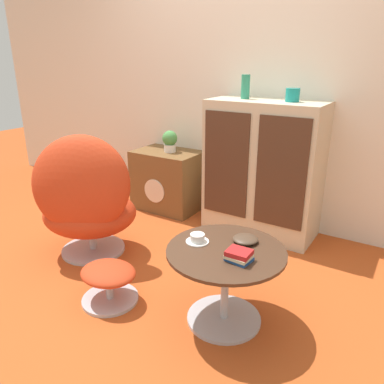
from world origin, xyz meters
TOP-DOWN VIEW (x-y plane):
  - ground_plane at (0.00, 0.00)m, footprint 12.00×12.00m
  - wall_back at (0.00, 1.40)m, footprint 6.40×0.06m
  - sideboard at (0.39, 1.15)m, footprint 0.93×0.46m
  - tv_console at (-0.60, 1.15)m, footprint 0.64×0.45m
  - egg_chair at (-0.54, 0.04)m, footprint 0.93×0.91m
  - ottoman at (-0.01, -0.31)m, footprint 0.36×0.35m
  - coffee_table at (0.69, -0.09)m, footprint 0.66×0.66m
  - vase_leftmost at (0.19, 1.15)m, footprint 0.07×0.07m
  - vase_inner_left at (0.58, 1.15)m, footprint 0.11×0.11m
  - potted_plant at (-0.57, 1.15)m, footprint 0.14×0.14m
  - teacup at (0.51, -0.09)m, footprint 0.13×0.13m
  - book_stack at (0.79, -0.15)m, footprint 0.13×0.12m
  - bowl at (0.74, 0.05)m, footprint 0.14×0.14m

SIDE VIEW (x-z plane):
  - ground_plane at x=0.00m, z-range 0.00..0.00m
  - ottoman at x=-0.01m, z-range 0.04..0.28m
  - tv_console at x=-0.60m, z-range 0.00..0.59m
  - coffee_table at x=0.69m, z-range 0.07..0.53m
  - egg_chair at x=-0.54m, z-range -0.03..0.94m
  - bowl at x=0.74m, z-range 0.46..0.50m
  - teacup at x=0.51m, z-range 0.46..0.50m
  - book_stack at x=0.79m, z-range 0.46..0.52m
  - sideboard at x=0.39m, z-range 0.00..1.13m
  - potted_plant at x=-0.57m, z-range 0.59..0.80m
  - vase_inner_left at x=0.58m, z-range 1.13..1.23m
  - vase_leftmost at x=0.19m, z-range 1.13..1.32m
  - wall_back at x=0.00m, z-range 0.00..2.60m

